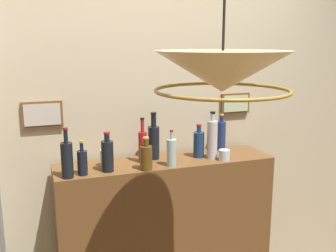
# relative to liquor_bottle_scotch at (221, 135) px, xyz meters

# --- Properties ---
(panelled_rear_partition) EXTENTS (3.49, 0.15, 2.86)m
(panelled_rear_partition) POSITION_rel_liquor_bottle_scotch_xyz_m (-0.48, 0.13, 0.24)
(panelled_rear_partition) COLOR beige
(panelled_rear_partition) RESTS_ON ground
(bar_shelf_unit) EXTENTS (1.47, 0.36, 1.14)m
(bar_shelf_unit) POSITION_rel_liquor_bottle_scotch_xyz_m (-0.48, -0.12, -0.68)
(bar_shelf_unit) COLOR brown
(bar_shelf_unit) RESTS_ON ground
(liquor_bottle_scotch) EXTENTS (0.06, 0.06, 0.27)m
(liquor_bottle_scotch) POSITION_rel_liquor_bottle_scotch_xyz_m (0.00, 0.00, 0.00)
(liquor_bottle_scotch) COLOR navy
(liquor_bottle_scotch) RESTS_ON bar_shelf_unit
(liquor_bottle_port) EXTENTS (0.08, 0.08, 0.21)m
(liquor_bottle_port) POSITION_rel_liquor_bottle_scotch_xyz_m (-0.65, -0.26, -0.03)
(liquor_bottle_port) COLOR brown
(liquor_bottle_port) RESTS_ON bar_shelf_unit
(liquor_bottle_mezcal) EXTENTS (0.07, 0.07, 0.33)m
(liquor_bottle_mezcal) POSITION_rel_liquor_bottle_scotch_xyz_m (-0.16, -0.17, 0.03)
(liquor_bottle_mezcal) COLOR silver
(liquor_bottle_mezcal) RESTS_ON bar_shelf_unit
(liquor_bottle_rye) EXTENTS (0.06, 0.06, 0.30)m
(liquor_bottle_rye) POSITION_rel_liquor_bottle_scotch_xyz_m (-0.63, -0.11, 0.00)
(liquor_bottle_rye) COLOR #A51E22
(liquor_bottle_rye) RESTS_ON bar_shelf_unit
(liquor_bottle_tequila) EXTENTS (0.08, 0.08, 0.32)m
(liquor_bottle_tequila) POSITION_rel_liquor_bottle_scotch_xyz_m (-0.54, -0.05, 0.01)
(liquor_bottle_tequila) COLOR black
(liquor_bottle_tequila) RESTS_ON bar_shelf_unit
(liquor_bottle_rum) EXTENTS (0.06, 0.06, 0.21)m
(liquor_bottle_rum) POSITION_rel_liquor_bottle_scotch_xyz_m (-1.04, -0.23, -0.03)
(liquor_bottle_rum) COLOR black
(liquor_bottle_rum) RESTS_ON bar_shelf_unit
(liquor_bottle_whiskey) EXTENTS (0.07, 0.07, 0.23)m
(liquor_bottle_whiskey) POSITION_rel_liquor_bottle_scotch_xyz_m (-0.23, -0.11, -0.02)
(liquor_bottle_whiskey) COLOR navy
(liquor_bottle_whiskey) RESTS_ON bar_shelf_unit
(liquor_bottle_gin) EXTENTS (0.07, 0.07, 0.30)m
(liquor_bottle_gin) POSITION_rel_liquor_bottle_scotch_xyz_m (-1.13, -0.25, 0.00)
(liquor_bottle_gin) COLOR black
(liquor_bottle_gin) RESTS_ON bar_shelf_unit
(liquor_bottle_vodka) EXTENTS (0.06, 0.06, 0.24)m
(liquor_bottle_vodka) POSITION_rel_liquor_bottle_scotch_xyz_m (-0.47, -0.24, -0.02)
(liquor_bottle_vodka) COLOR #A4C1BE
(liquor_bottle_vodka) RESTS_ON bar_shelf_unit
(liquor_bottle_vermouth) EXTENTS (0.08, 0.08, 0.25)m
(liquor_bottle_vermouth) POSITION_rel_liquor_bottle_scotch_xyz_m (-0.88, -0.21, -0.01)
(liquor_bottle_vermouth) COLOR black
(liquor_bottle_vermouth) RESTS_ON bar_shelf_unit
(glass_tumbler_rocks) EXTENTS (0.08, 0.08, 0.07)m
(glass_tumbler_rocks) POSITION_rel_liquor_bottle_scotch_xyz_m (-0.10, -0.24, -0.08)
(glass_tumbler_rocks) COLOR silver
(glass_tumbler_rocks) RESTS_ON bar_shelf_unit
(glass_tumbler_highball) EXTENTS (0.06, 0.06, 0.11)m
(glass_tumbler_highball) POSITION_rel_liquor_bottle_scotch_xyz_m (-0.88, -0.10, -0.06)
(glass_tumbler_highball) COLOR silver
(glass_tumbler_highball) RESTS_ON bar_shelf_unit
(pendant_lamp) EXTENTS (0.62, 0.62, 0.46)m
(pendant_lamp) POSITION_rel_liquor_bottle_scotch_xyz_m (-0.48, -0.94, 0.54)
(pendant_lamp) COLOR beige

